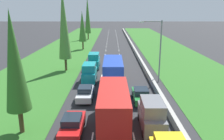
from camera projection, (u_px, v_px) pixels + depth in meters
name	position (u px, v px, depth m)	size (l,w,h in m)	color
ground_plane	(111.00, 49.00, 62.07)	(300.00, 300.00, 0.00)	#28282B
grass_verge_left	(66.00, 48.00, 62.01)	(14.00, 140.00, 0.04)	#2D6623
grass_verge_right	(163.00, 48.00, 62.13)	(14.00, 140.00, 0.04)	#2D6623
median_barrier	(132.00, 47.00, 61.98)	(0.44, 120.00, 0.85)	#9E9B93
lane_markings	(111.00, 48.00, 62.07)	(3.64, 116.00, 0.01)	white
red_box_truck_centre_lane	(113.00, 108.00, 19.38)	(2.46, 9.40, 4.18)	black
red_sedan_left_lane	(72.00, 125.00, 19.25)	(1.82, 4.50, 1.64)	red
silver_sedan_left_lane	(84.00, 93.00, 26.62)	(1.82, 4.50, 1.64)	silver
blue_box_truck_centre_lane	(112.00, 73.00, 29.95)	(2.46, 9.40, 4.18)	black
red_hatchback_centre_lane	(111.00, 65.00, 39.76)	(1.74, 3.90, 1.72)	red
teal_van_left_lane	(89.00, 73.00, 33.03)	(1.96, 4.90, 2.82)	teal
grey_van_right_lane	(151.00, 115.00, 19.83)	(1.96, 4.90, 2.82)	slate
green_sedan_right_lane	(140.00, 95.00, 25.98)	(1.82, 4.50, 1.64)	#237A33
teal_van_left_lane_fifth	(93.00, 61.00, 40.86)	(1.96, 4.90, 2.82)	teal
poplar_tree_nearest	(13.00, 62.00, 17.95)	(2.06, 2.06, 10.54)	#4C3823
poplar_tree_second	(63.00, 24.00, 37.45)	(2.15, 2.15, 14.06)	#4C3823
poplar_tree_third	(81.00, 26.00, 59.06)	(2.06, 2.06, 10.21)	#4C3823
poplar_tree_fourth	(87.00, 15.00, 79.52)	(2.17, 2.17, 14.98)	#4C3823
street_light_mast	(157.00, 47.00, 32.04)	(3.20, 0.28, 9.00)	gray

